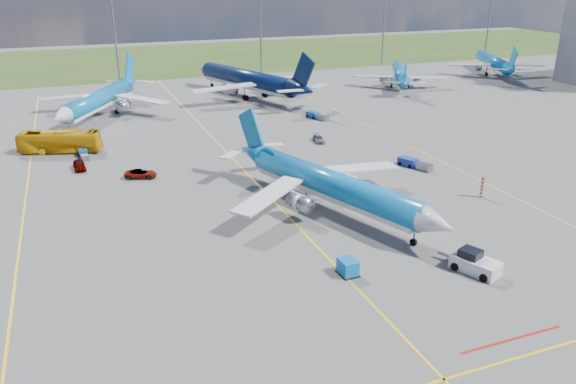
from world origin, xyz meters
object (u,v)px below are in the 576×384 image
object	(u,v)px
bg_jet_ene	(492,74)
baggage_tug_w	(414,164)
apron_bus	(60,142)
service_car_b	(141,174)
bg_jet_ne	(399,86)
service_car_c	(319,139)
uld_container	(348,267)
baggage_tug_c	(84,154)
bg_jet_n	(247,97)
baggage_tug_e	(317,116)
bg_jet_nnw	(101,116)
warning_post	(482,186)
main_airliner	(332,211)
service_car_a	(79,165)
pushback_tug	(474,263)

from	to	relation	value
bg_jet_ene	baggage_tug_w	bearing A→B (deg)	67.75
apron_bus	service_car_b	distance (m)	20.36
bg_jet_ne	service_car_c	world-z (taller)	bg_jet_ne
uld_container	baggage_tug_c	xyz separation A→B (m)	(-22.41, 48.94, -0.30)
bg_jet_n	baggage_tug_e	world-z (taller)	bg_jet_n
uld_container	service_car_b	size ratio (longest dim) A/B	0.43
bg_jet_nnw	service_car_c	xyz separation A→B (m)	(34.07, -33.13, 0.56)
warning_post	bg_jet_n	size ratio (longest dim) A/B	0.07
service_car_b	baggage_tug_c	bearing A→B (deg)	46.45
service_car_b	baggage_tug_w	distance (m)	40.54
warning_post	apron_bus	world-z (taller)	apron_bus
apron_bus	bg_jet_ene	bearing A→B (deg)	-55.51
main_airliner	service_car_c	world-z (taller)	main_airliner
baggage_tug_e	warning_post	bearing A→B (deg)	-107.19
baggage_tug_e	bg_jet_n	bearing A→B (deg)	83.37
main_airliner	baggage_tug_e	distance (m)	46.86
warning_post	bg_jet_ne	bearing A→B (deg)	66.18
service_car_a	baggage_tug_w	distance (m)	50.37
bg_jet_nnw	pushback_tug	world-z (taller)	bg_jet_nnw
service_car_b	bg_jet_n	bearing A→B (deg)	-14.68
pushback_tug	baggage_tug_e	size ratio (longest dim) A/B	1.18
bg_jet_ene	apron_bus	xyz separation A→B (m)	(-117.43, -35.42, 1.83)
warning_post	bg_jet_nnw	xyz separation A→B (m)	(-43.49, 64.44, -1.50)
baggage_tug_c	apron_bus	bearing A→B (deg)	126.66
main_airliner	uld_container	world-z (taller)	main_airliner
apron_bus	service_car_b	xyz separation A→B (m)	(10.60, -17.34, -1.20)
main_airliner	apron_bus	size ratio (longest dim) A/B	2.87
bg_jet_nnw	main_airliner	world-z (taller)	bg_jet_nnw
bg_jet_n	apron_bus	world-z (taller)	bg_jet_n
main_airliner	service_car_b	xyz separation A→B (m)	(-20.51, 20.77, 0.63)
bg_jet_nnw	service_car_c	world-z (taller)	bg_jet_nnw
bg_jet_ne	apron_bus	xyz separation A→B (m)	(-82.69, -29.70, 1.83)
bg_jet_n	service_car_c	bearing A→B (deg)	70.90
main_airliner	service_car_a	xyz separation A→B (m)	(-28.59, 27.86, 0.70)
bg_jet_ene	apron_bus	size ratio (longest dim) A/B	2.89
apron_bus	service_car_c	size ratio (longest dim) A/B	3.38
service_car_b	baggage_tug_w	size ratio (longest dim) A/B	0.81
pushback_tug	apron_bus	world-z (taller)	apron_bus
warning_post	bg_jet_ne	size ratio (longest dim) A/B	0.09
warning_post	uld_container	xyz separation A→B (m)	(-25.61, -11.74, -0.72)
baggage_tug_c	uld_container	bearing A→B (deg)	-69.11
bg_jet_n	baggage_tug_c	world-z (taller)	bg_jet_n
bg_jet_nnw	baggage_tug_w	size ratio (longest dim) A/B	6.88
bg_jet_n	bg_jet_nnw	bearing A→B (deg)	-6.13
uld_container	service_car_c	bearing A→B (deg)	66.91
bg_jet_ne	baggage_tug_e	bearing A→B (deg)	63.48
main_airliner	baggage_tug_c	world-z (taller)	main_airliner
pushback_tug	service_car_c	world-z (taller)	pushback_tug
pushback_tug	bg_jet_n	bearing A→B (deg)	64.38
warning_post	bg_jet_ene	size ratio (longest dim) A/B	0.08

